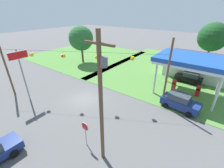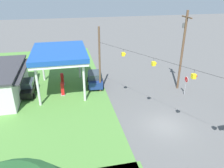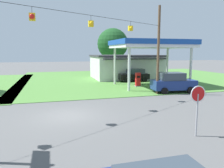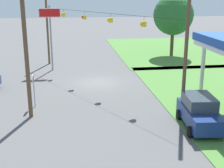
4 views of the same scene
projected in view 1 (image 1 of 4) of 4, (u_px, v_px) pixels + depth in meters
name	position (u px, v px, depth m)	size (l,w,h in m)	color
ground_plane	(84.00, 99.00, 20.37)	(160.00, 160.00, 0.00)	#565656
grass_verge_station_corner	(208.00, 77.00, 26.83)	(36.00, 28.00, 0.04)	#4C7F38
grass_verge_opposite_corner	(86.00, 55.00, 40.39)	(24.00, 24.00, 0.04)	#4C7F38
gas_station_canopy	(192.00, 61.00, 19.59)	(8.76, 6.55, 5.44)	silver
gas_station_store	(197.00, 66.00, 27.10)	(10.44, 7.99, 3.62)	silver
fuel_pump_near	(174.00, 85.00, 22.29)	(0.71, 0.56, 1.66)	gray
fuel_pump_far	(198.00, 92.00, 20.58)	(0.71, 0.56, 1.66)	gray
car_at_pumps_front	(180.00, 102.00, 17.98)	(4.52, 2.42, 2.03)	navy
car_at_pumps_rear	(189.00, 77.00, 24.74)	(4.15, 2.19, 1.79)	black
stop_sign_roadside	(85.00, 129.00, 12.72)	(0.80, 0.08, 2.50)	#99999E
stop_sign_overhead	(21.00, 66.00, 18.01)	(0.22, 2.26, 6.92)	gray
utility_pole_main	(101.00, 99.00, 9.89)	(2.20, 0.44, 10.05)	brown
signal_span_gantry	(81.00, 68.00, 18.32)	(18.19, 10.24, 8.35)	brown
tree_behind_station	(213.00, 37.00, 31.97)	(6.02, 6.02, 8.67)	#4C3828
tree_west_verge	(81.00, 38.00, 32.23)	(5.23, 5.23, 7.98)	#4C3828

